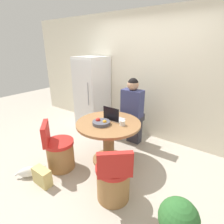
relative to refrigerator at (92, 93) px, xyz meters
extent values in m
plane|color=#B2A899|center=(1.29, -1.09, -0.85)|extent=(12.00, 12.00, 0.00)
cube|color=silver|center=(1.29, 0.38, 0.45)|extent=(7.00, 0.06, 2.60)
cube|color=white|center=(0.00, 0.01, 0.00)|extent=(0.64, 0.65, 1.70)
cube|color=silver|center=(0.00, -0.33, 0.00)|extent=(0.61, 0.01, 1.60)
cylinder|color=gray|center=(0.19, -0.34, 0.08)|extent=(0.02, 0.02, 0.51)
cylinder|color=olive|center=(1.20, -0.94, -0.83)|extent=(0.56, 0.56, 0.05)
cylinder|color=olive|center=(1.20, -0.94, -0.47)|extent=(0.19, 0.19, 0.65)
cylinder|color=olive|center=(1.20, -0.94, -0.13)|extent=(1.06, 1.06, 0.04)
cylinder|color=#9E7042|center=(0.67, -1.55, -0.63)|extent=(0.43, 0.43, 0.44)
cylinder|color=red|center=(0.67, -1.55, -0.38)|extent=(0.46, 0.46, 0.06)
cube|color=red|center=(0.55, -1.69, -0.19)|extent=(0.36, 0.32, 0.33)
cylinder|color=#9E7042|center=(1.74, -1.55, -0.63)|extent=(0.43, 0.43, 0.44)
cylinder|color=red|center=(1.74, -1.55, -0.38)|extent=(0.46, 0.46, 0.06)
cube|color=red|center=(1.86, -1.68, -0.19)|extent=(0.36, 0.33, 0.33)
cube|color=#2D2D38|center=(1.24, -0.09, -0.60)|extent=(0.28, 0.16, 0.49)
cube|color=#2D2D38|center=(1.24, -0.15, -0.29)|extent=(0.32, 0.36, 0.14)
cube|color=navy|center=(1.24, -0.23, 0.04)|extent=(0.40, 0.22, 0.52)
sphere|color=tan|center=(1.24, -0.23, 0.40)|extent=(0.21, 0.21, 0.21)
sphere|color=black|center=(1.24, -0.23, 0.43)|extent=(0.20, 0.20, 0.20)
cube|color=#B7B7BC|center=(1.21, -0.78, -0.10)|extent=(0.31, 0.21, 0.02)
cube|color=black|center=(1.21, -0.88, 0.02)|extent=(0.31, 0.01, 0.22)
cylinder|color=#4C4C56|center=(1.16, -1.07, -0.08)|extent=(0.28, 0.28, 0.05)
sphere|color=orange|center=(1.22, -1.06, -0.05)|extent=(0.07, 0.07, 0.07)
sphere|color=red|center=(1.10, -1.08, -0.05)|extent=(0.08, 0.08, 0.08)
cylinder|color=white|center=(1.45, -0.90, -0.06)|extent=(0.09, 0.09, 0.08)
ellipsoid|color=white|center=(0.46, -1.99, -0.77)|extent=(0.31, 0.35, 0.17)
sphere|color=white|center=(0.57, -1.84, -0.74)|extent=(0.09, 0.09, 0.09)
cylinder|color=white|center=(0.36, -2.10, -0.75)|extent=(0.12, 0.13, 0.11)
sphere|color=#2D662D|center=(2.59, -1.63, -0.53)|extent=(0.40, 0.40, 0.40)
cube|color=tan|center=(0.76, -1.97, -0.72)|extent=(0.30, 0.14, 0.26)
camera|label=1|loc=(2.79, -3.02, 1.07)|focal=28.00mm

